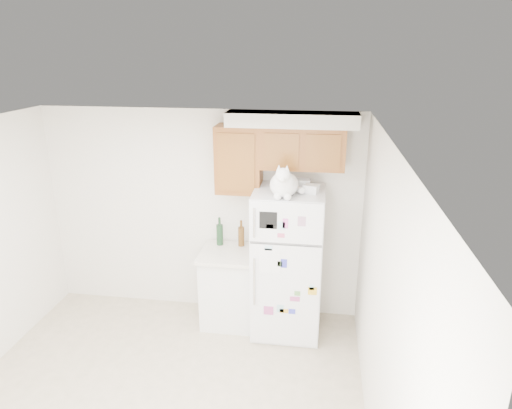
% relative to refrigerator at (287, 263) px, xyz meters
% --- Properties ---
extents(room_shell, '(3.84, 4.04, 2.52)m').
position_rel_refrigerator_xyz_m(room_shell, '(-0.96, -1.36, 0.82)').
color(room_shell, silver).
rests_on(room_shell, ground_plane).
extents(refrigerator, '(0.76, 0.78, 1.70)m').
position_rel_refrigerator_xyz_m(refrigerator, '(0.00, 0.00, 0.00)').
color(refrigerator, white).
rests_on(refrigerator, ground_plane).
extents(base_counter, '(0.64, 0.64, 0.92)m').
position_rel_refrigerator_xyz_m(base_counter, '(-0.69, 0.07, -0.39)').
color(base_counter, white).
rests_on(base_counter, ground_plane).
extents(cat, '(0.36, 0.53, 0.37)m').
position_rel_refrigerator_xyz_m(cat, '(-0.04, -0.20, 0.99)').
color(cat, white).
rests_on(cat, refrigerator).
extents(storage_box_back, '(0.18, 0.13, 0.10)m').
position_rel_refrigerator_xyz_m(storage_box_back, '(0.13, 0.12, 0.90)').
color(storage_box_back, white).
rests_on(storage_box_back, refrigerator).
extents(storage_box_front, '(0.18, 0.15, 0.09)m').
position_rel_refrigerator_xyz_m(storage_box_front, '(0.23, -0.04, 0.89)').
color(storage_box_front, white).
rests_on(storage_box_front, refrigerator).
extents(bottle_green, '(0.08, 0.08, 0.34)m').
position_rel_refrigerator_xyz_m(bottle_green, '(-0.83, 0.25, 0.24)').
color(bottle_green, '#19381E').
rests_on(bottle_green, base_counter).
extents(bottle_amber, '(0.07, 0.07, 0.32)m').
position_rel_refrigerator_xyz_m(bottle_amber, '(-0.57, 0.25, 0.23)').
color(bottle_amber, '#593814').
rests_on(bottle_amber, base_counter).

